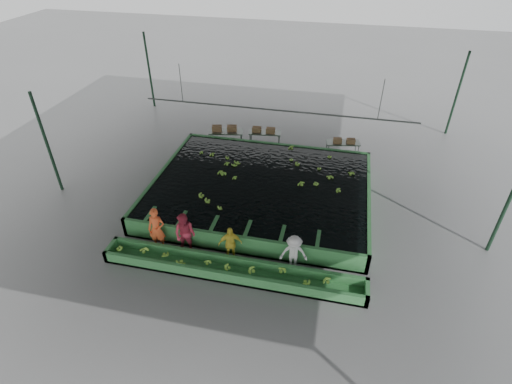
% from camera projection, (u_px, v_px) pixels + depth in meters
% --- Properties ---
extents(ground, '(80.00, 80.00, 0.00)m').
position_uv_depth(ground, '(254.00, 216.00, 17.90)').
color(ground, slate).
rests_on(ground, ground).
extents(shed_roof, '(20.00, 22.00, 0.04)m').
position_uv_depth(shed_roof, '(253.00, 113.00, 15.04)').
color(shed_roof, gray).
rests_on(shed_roof, shed_posts).
extents(shed_posts, '(20.00, 22.00, 5.00)m').
position_uv_depth(shed_posts, '(253.00, 169.00, 16.47)').
color(shed_posts, '#183421').
rests_on(shed_posts, ground).
extents(flotation_tank, '(10.00, 8.00, 0.90)m').
position_uv_depth(flotation_tank, '(261.00, 190.00, 18.84)').
color(flotation_tank, '#357A3E').
rests_on(flotation_tank, ground).
extents(tank_water, '(9.70, 7.70, 0.00)m').
position_uv_depth(tank_water, '(261.00, 183.00, 18.61)').
color(tank_water, black).
rests_on(tank_water, flotation_tank).
extents(sorting_trough, '(10.00, 1.00, 0.50)m').
position_uv_depth(sorting_trough, '(232.00, 270.00, 14.88)').
color(sorting_trough, '#357A3E').
rests_on(sorting_trough, ground).
extents(cableway_rail, '(0.08, 0.08, 14.00)m').
position_uv_depth(cableway_rail, '(276.00, 110.00, 20.18)').
color(cableway_rail, '#59605B').
rests_on(cableway_rail, shed_roof).
extents(rail_hanger_left, '(0.04, 0.04, 2.00)m').
position_uv_depth(rail_hanger_left, '(181.00, 83.00, 20.52)').
color(rail_hanger_left, '#59605B').
rests_on(rail_hanger_left, shed_roof).
extents(rail_hanger_right, '(0.04, 0.04, 2.00)m').
position_uv_depth(rail_hanger_right, '(381.00, 100.00, 18.69)').
color(rail_hanger_right, '#59605B').
rests_on(rail_hanger_right, shed_roof).
extents(worker_a, '(0.73, 0.52, 1.89)m').
position_uv_depth(worker_a, '(157.00, 229.00, 15.71)').
color(worker_a, '#F65B2B').
rests_on(worker_a, ground).
extents(worker_b, '(0.96, 0.79, 1.84)m').
position_uv_depth(worker_b, '(185.00, 234.00, 15.51)').
color(worker_b, '#BC2F46').
rests_on(worker_b, ground).
extents(worker_c, '(0.99, 0.69, 1.55)m').
position_uv_depth(worker_c, '(230.00, 244.00, 15.26)').
color(worker_c, yellow).
rests_on(worker_c, ground).
extents(worker_d, '(1.12, 0.76, 1.60)m').
position_uv_depth(worker_d, '(294.00, 253.00, 14.80)').
color(worker_d, silver).
rests_on(worker_d, ground).
extents(packing_table_left, '(2.06, 1.15, 0.88)m').
position_uv_depth(packing_table_left, '(226.00, 138.00, 23.20)').
color(packing_table_left, '#59605B').
rests_on(packing_table_left, ground).
extents(packing_table_mid, '(1.91, 0.94, 0.84)m').
position_uv_depth(packing_table_mid, '(265.00, 138.00, 23.22)').
color(packing_table_mid, '#59605B').
rests_on(packing_table_mid, ground).
extents(packing_table_right, '(1.93, 1.09, 0.83)m').
position_uv_depth(packing_table_right, '(342.00, 149.00, 22.20)').
color(packing_table_right, '#59605B').
rests_on(packing_table_right, ground).
extents(box_stack_left, '(1.45, 0.69, 0.30)m').
position_uv_depth(box_stack_left, '(225.00, 131.00, 23.00)').
color(box_stack_left, brown).
rests_on(box_stack_left, packing_table_left).
extents(box_stack_mid, '(1.33, 0.45, 0.28)m').
position_uv_depth(box_stack_mid, '(264.00, 132.00, 22.96)').
color(box_stack_mid, brown).
rests_on(box_stack_mid, packing_table_mid).
extents(box_stack_right, '(1.21, 0.48, 0.25)m').
position_uv_depth(box_stack_right, '(344.00, 143.00, 21.90)').
color(box_stack_right, brown).
rests_on(box_stack_right, packing_table_right).
extents(floating_bananas, '(9.31, 6.35, 0.13)m').
position_uv_depth(floating_bananas, '(264.00, 174.00, 19.25)').
color(floating_bananas, '#8ACB40').
rests_on(floating_bananas, tank_water).
extents(trough_bananas, '(8.63, 0.58, 0.12)m').
position_uv_depth(trough_bananas, '(231.00, 267.00, 14.79)').
color(trough_bananas, '#8ACB40').
rests_on(trough_bananas, sorting_trough).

